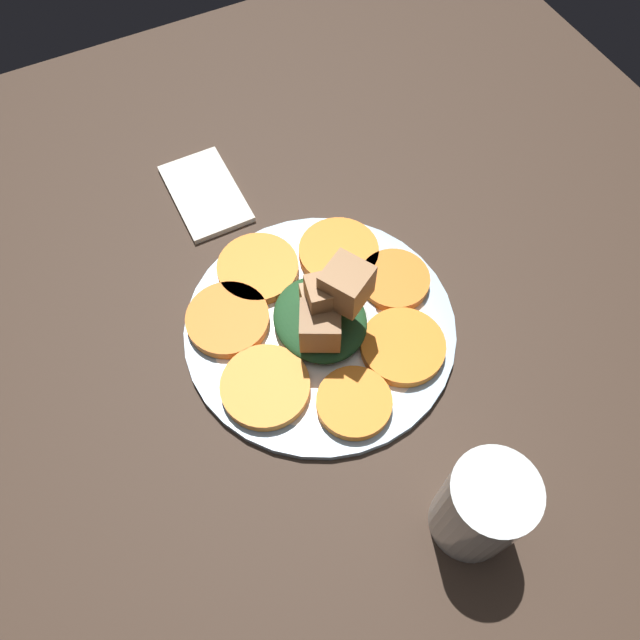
# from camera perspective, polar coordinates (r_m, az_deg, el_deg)

# --- Properties ---
(table_slab) EXTENTS (1.20, 1.20, 0.02)m
(table_slab) POSITION_cam_1_polar(r_m,az_deg,el_deg) (0.72, 0.00, -1.21)
(table_slab) COLOR #38281E
(table_slab) RESTS_ON ground
(plate) EXTENTS (0.31, 0.31, 0.01)m
(plate) POSITION_cam_1_polar(r_m,az_deg,el_deg) (0.71, 0.00, -0.63)
(plate) COLOR #99B7D1
(plate) RESTS_ON table_slab
(carrot_slice_0) EXTENTS (0.10, 0.10, 0.01)m
(carrot_slice_0) POSITION_cam_1_polar(r_m,az_deg,el_deg) (0.75, 1.72, 6.23)
(carrot_slice_0) COLOR orange
(carrot_slice_0) RESTS_ON plate
(carrot_slice_1) EXTENTS (0.10, 0.10, 0.01)m
(carrot_slice_1) POSITION_cam_1_polar(r_m,az_deg,el_deg) (0.74, -5.70, 4.72)
(carrot_slice_1) COLOR orange
(carrot_slice_1) RESTS_ON plate
(carrot_slice_2) EXTENTS (0.09, 0.09, 0.01)m
(carrot_slice_2) POSITION_cam_1_polar(r_m,az_deg,el_deg) (0.71, -8.43, 0.06)
(carrot_slice_2) COLOR orange
(carrot_slice_2) RESTS_ON plate
(carrot_slice_3) EXTENTS (0.10, 0.10, 0.01)m
(carrot_slice_3) POSITION_cam_1_polar(r_m,az_deg,el_deg) (0.67, -5.02, -6.10)
(carrot_slice_3) COLOR orange
(carrot_slice_3) RESTS_ON plate
(carrot_slice_4) EXTENTS (0.08, 0.08, 0.01)m
(carrot_slice_4) POSITION_cam_1_polar(r_m,az_deg,el_deg) (0.66, 3.13, -7.56)
(carrot_slice_4) COLOR orange
(carrot_slice_4) RESTS_ON plate
(carrot_slice_5) EXTENTS (0.09, 0.09, 0.01)m
(carrot_slice_5) POSITION_cam_1_polar(r_m,az_deg,el_deg) (0.69, 7.58, -2.42)
(carrot_slice_5) COLOR orange
(carrot_slice_5) RESTS_ON plate
(carrot_slice_6) EXTENTS (0.08, 0.08, 0.01)m
(carrot_slice_6) POSITION_cam_1_polar(r_m,az_deg,el_deg) (0.73, 6.82, 3.64)
(carrot_slice_6) COLOR orange
(carrot_slice_6) RESTS_ON plate
(center_pile) EXTENTS (0.11, 0.10, 0.11)m
(center_pile) POSITION_cam_1_polar(r_m,az_deg,el_deg) (0.67, 0.37, 0.75)
(center_pile) COLOR #1E4723
(center_pile) RESTS_ON plate
(fork) EXTENTS (0.17, 0.06, 0.00)m
(fork) POSITION_cam_1_polar(r_m,az_deg,el_deg) (0.71, 4.76, 0.53)
(fork) COLOR silver
(fork) RESTS_ON plate
(water_glass) EXTENTS (0.08, 0.08, 0.12)m
(water_glass) POSITION_cam_1_polar(r_m,az_deg,el_deg) (0.60, 14.53, -16.24)
(water_glass) COLOR silver
(water_glass) RESTS_ON table_slab
(napkin) EXTENTS (0.14, 0.08, 0.01)m
(napkin) POSITION_cam_1_polar(r_m,az_deg,el_deg) (0.84, -10.43, 11.31)
(napkin) COLOR silver
(napkin) RESTS_ON table_slab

